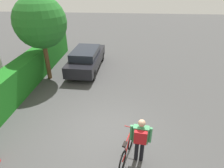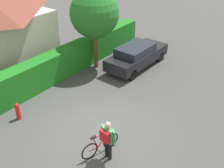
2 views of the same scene
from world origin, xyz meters
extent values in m
plane|color=#434343|center=(0.00, 0.00, 0.00)|extent=(60.00, 60.00, 0.00)
cube|color=#1C6C1C|center=(0.00, 4.71, 0.79)|extent=(18.72, 0.90, 1.59)
cube|color=black|center=(5.87, 1.89, 0.65)|extent=(4.59, 1.84, 0.66)
cube|color=#1E232D|center=(5.65, 1.90, 1.20)|extent=(2.47, 1.56, 0.45)
cylinder|color=black|center=(7.44, 2.58, 0.32)|extent=(0.64, 0.20, 0.64)
cylinder|color=black|center=(7.38, 1.09, 0.32)|extent=(0.64, 0.20, 0.64)
cylinder|color=black|center=(4.36, 2.70, 0.32)|extent=(0.64, 0.20, 0.64)
cylinder|color=black|center=(4.30, 1.20, 0.32)|extent=(0.64, 0.20, 0.64)
torus|color=black|center=(-0.70, -0.99, 0.35)|extent=(0.69, 0.24, 0.70)
torus|color=black|center=(-1.63, -0.73, 0.35)|extent=(0.69, 0.24, 0.70)
cylinder|color=#B21E1E|center=(-0.98, -0.91, 0.61)|extent=(0.61, 0.20, 0.58)
cylinder|color=#B21E1E|center=(-1.36, -0.80, 0.61)|extent=(0.22, 0.09, 0.56)
cylinder|color=#B21E1E|center=(-1.10, -0.88, 0.85)|extent=(0.72, 0.23, 0.06)
cylinder|color=#B21E1E|center=(-1.45, -0.78, 0.34)|extent=(0.36, 0.13, 0.05)
cylinder|color=#B21E1E|center=(-0.70, -0.99, 0.62)|extent=(0.04, 0.04, 0.53)
cube|color=black|center=(-1.45, -0.78, 0.91)|extent=(0.24, 0.16, 0.06)
cylinder|color=#B21E1E|center=(-0.70, -0.99, 0.91)|extent=(0.16, 0.49, 0.03)
cylinder|color=black|center=(-1.18, -1.17, 0.41)|extent=(0.13, 0.13, 0.82)
cylinder|color=black|center=(-1.20, -1.34, 0.41)|extent=(0.13, 0.13, 0.82)
cube|color=#3F8C59|center=(-1.19, -1.25, 1.11)|extent=(0.25, 0.50, 0.58)
sphere|color=tan|center=(-1.19, -1.25, 1.55)|extent=(0.22, 0.22, 0.22)
cylinder|color=#3F8C59|center=(-1.16, -0.96, 1.13)|extent=(0.09, 0.09, 0.55)
cylinder|color=#3F8C59|center=(-1.23, -1.54, 1.13)|extent=(0.09, 0.09, 0.55)
cube|color=red|center=(-1.35, -1.23, 1.14)|extent=(0.20, 0.40, 0.44)
cylinder|color=brown|center=(4.35, 3.89, 1.23)|extent=(0.25, 0.25, 2.45)
sphere|color=#226B25|center=(4.35, 3.89, 3.28)|extent=(2.76, 2.76, 2.76)
cylinder|color=red|center=(-1.70, 3.37, 0.35)|extent=(0.20, 0.20, 0.70)
sphere|color=red|center=(-1.70, 3.37, 0.72)|extent=(0.18, 0.18, 0.18)
camera|label=1|loc=(-5.58, -0.75, 5.25)|focal=30.44mm
camera|label=2|loc=(-6.77, -5.55, 7.34)|focal=42.29mm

